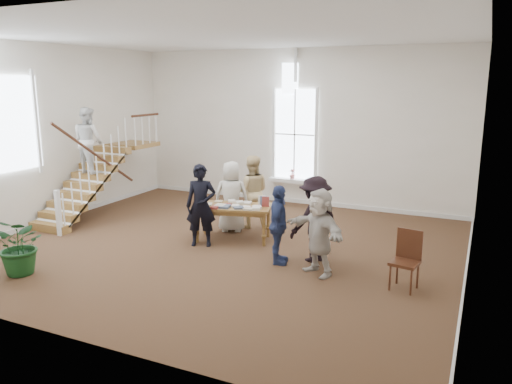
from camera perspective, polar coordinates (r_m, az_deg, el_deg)
The scene contains 12 objects.
ground at distance 11.15m, azimuth -3.78°, elevation -6.15°, with size 10.00×10.00×0.00m, color #46271B.
room_shell at distance 14.91m, azimuth 4.28°, elevation 0.24°, with size 10.49×10.00×10.00m.
staircase at distance 13.88m, azimuth -18.34°, elevation 3.84°, with size 1.10×4.10×2.92m.
library_table at distance 11.34m, azimuth -2.65°, elevation -1.97°, with size 1.89×1.28×0.87m.
police_officer at distance 10.98m, azimuth -6.30°, elevation -1.55°, with size 0.66×0.44×1.82m, color black.
elderly_woman at distance 12.00m, azimuth -2.82°, elevation -0.52°, with size 0.84×0.55×1.72m, color silver.
person_yellow at distance 12.29m, azimuth -0.50°, elevation 0.03°, with size 0.88×0.68×1.81m, color beige.
woman_cluster_a at distance 9.87m, azimuth 2.58°, elevation -3.78°, with size 0.93×0.39×1.59m, color navy.
woman_cluster_b at distance 10.05m, azimuth 6.73°, elevation -3.10°, with size 1.12×0.65×1.74m, color black.
woman_cluster_c at distance 9.39m, azimuth 7.22°, elevation -4.54°, with size 1.53×0.49×1.65m, color beige.
floor_plant at distance 10.36m, azimuth -25.28°, elevation -5.55°, with size 1.02×0.88×1.13m, color #133D17.
side_chair at distance 9.15m, azimuth 16.86°, elevation -7.00°, with size 0.52×0.52×1.05m.
Camera 1 is at (5.08, -9.26, 3.56)m, focal length 35.00 mm.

